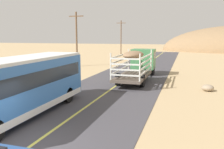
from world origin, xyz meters
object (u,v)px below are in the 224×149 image
livestock_truck (140,61)px  power_pole_far (121,36)px  boulder_near_shoulder (208,88)px  car_far (142,55)px  power_pole_mid (77,37)px  bus (21,85)px

livestock_truck → power_pole_far: size_ratio=1.21×
livestock_truck → boulder_near_shoulder: size_ratio=10.27×
car_far → boulder_near_shoulder: car_far is taller
car_far → power_pole_mid: (-6.89, -14.88, 3.47)m
bus → car_far: bus is taller
boulder_near_shoulder → car_far: bearing=110.8°
car_far → boulder_near_shoulder: 28.29m
bus → power_pole_mid: (-6.67, 21.17, 2.41)m
livestock_truck → bus: bearing=-105.4°
livestock_truck → bus: (-3.88, -14.04, -0.04)m
bus → car_far: bearing=89.6°
car_far → boulder_near_shoulder: bearing=-69.2°
livestock_truck → car_far: bearing=99.4°
boulder_near_shoulder → power_pole_far: bearing=115.0°
livestock_truck → bus: size_ratio=0.97×
livestock_truck → car_far: livestock_truck is taller
car_far → bus: bearing=-90.4°
power_pole_far → boulder_near_shoulder: 40.27m
livestock_truck → bus: 14.57m
bus → car_far: (0.22, 36.04, -1.05)m
livestock_truck → car_far: 22.33m
car_far → power_pole_mid: size_ratio=0.57×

